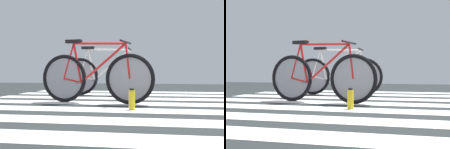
{
  "view_description": "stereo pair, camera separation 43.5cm",
  "coord_description": "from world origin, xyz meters",
  "views": [
    {
      "loc": [
        0.28,
        -3.78,
        0.51
      ],
      "look_at": [
        -0.49,
        0.81,
        0.44
      ],
      "focal_mm": 49.34,
      "sensor_mm": 36.0,
      "label": 1
    },
    {
      "loc": [
        0.71,
        -3.78,
        0.51
      ],
      "look_at": [
        -0.49,
        0.81,
        0.44
      ],
      "focal_mm": 49.34,
      "sensor_mm": 36.0,
      "label": 2
    }
  ],
  "objects": [
    {
      "name": "ground",
      "position": [
        0.0,
        0.0,
        0.01
      ],
      "size": [
        18.0,
        14.0,
        0.02
      ],
      "color": "#222728"
    },
    {
      "name": "crosswalk_markings",
      "position": [
        0.03,
        -0.15,
        0.02
      ],
      "size": [
        5.41,
        6.5,
        0.0
      ],
      "color": "silver",
      "rests_on": "ground"
    },
    {
      "name": "bicycle_1_of_2",
      "position": [
        -0.7,
        0.58,
        0.41
      ],
      "size": [
        1.73,
        0.53,
        0.93
      ],
      "rotation": [
        0.0,
        0.0,
        -0.15
      ],
      "color": "black",
      "rests_on": "ground"
    },
    {
      "name": "bicycle_2_of_2",
      "position": [
        -0.81,
        1.96,
        0.41
      ],
      "size": [
        1.74,
        0.52,
        0.93
      ],
      "rotation": [
        0.0,
        0.0,
        0.03
      ],
      "color": "black",
      "rests_on": "ground"
    },
    {
      "name": "water_bottle",
      "position": [
        -0.1,
        -0.09,
        0.15
      ],
      "size": [
        0.08,
        0.08,
        0.26
      ],
      "color": "gold",
      "rests_on": "ground"
    }
  ]
}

